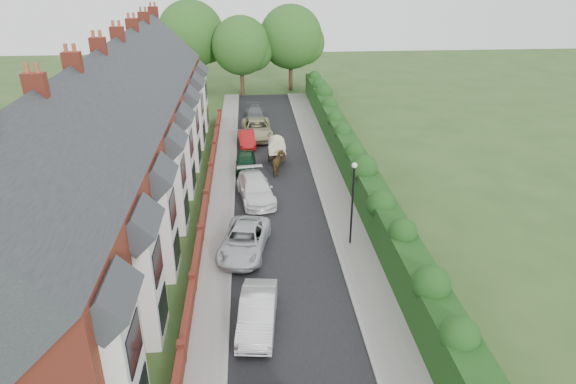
% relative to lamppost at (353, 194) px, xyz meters
% --- Properties ---
extents(ground, '(140.00, 140.00, 0.00)m').
position_rel_lamppost_xyz_m(ground, '(-3.40, -4.00, -3.30)').
color(ground, '#2D4C1E').
rests_on(ground, ground).
extents(road, '(6.00, 58.00, 0.02)m').
position_rel_lamppost_xyz_m(road, '(-3.90, 7.00, -3.29)').
color(road, black).
rests_on(road, ground).
extents(pavement_hedge_side, '(2.20, 58.00, 0.12)m').
position_rel_lamppost_xyz_m(pavement_hedge_side, '(0.20, 7.00, -3.24)').
color(pavement_hedge_side, gray).
rests_on(pavement_hedge_side, ground).
extents(pavement_house_side, '(1.70, 58.00, 0.12)m').
position_rel_lamppost_xyz_m(pavement_house_side, '(-7.75, 7.00, -3.24)').
color(pavement_house_side, gray).
rests_on(pavement_house_side, ground).
extents(kerb_hedge_side, '(0.18, 58.00, 0.13)m').
position_rel_lamppost_xyz_m(kerb_hedge_side, '(-0.85, 7.00, -3.23)').
color(kerb_hedge_side, gray).
rests_on(kerb_hedge_side, ground).
extents(kerb_house_side, '(0.18, 58.00, 0.13)m').
position_rel_lamppost_xyz_m(kerb_house_side, '(-6.95, 7.00, -3.23)').
color(kerb_house_side, gray).
rests_on(kerb_house_side, ground).
extents(hedge, '(2.10, 58.00, 2.85)m').
position_rel_lamppost_xyz_m(hedge, '(2.00, 7.00, -1.70)').
color(hedge, '#1B3D13').
rests_on(hedge, ground).
extents(terrace_row, '(9.05, 40.50, 11.50)m').
position_rel_lamppost_xyz_m(terrace_row, '(-14.27, 5.98, 1.18)').
color(terrace_row, '#993627').
rests_on(terrace_row, ground).
extents(garden_wall_row, '(0.35, 40.35, 1.10)m').
position_rel_lamppost_xyz_m(garden_wall_row, '(-8.75, 6.00, -2.84)').
color(garden_wall_row, maroon).
rests_on(garden_wall_row, ground).
extents(lamppost, '(0.32, 0.32, 5.16)m').
position_rel_lamppost_xyz_m(lamppost, '(0.00, 0.00, 0.00)').
color(lamppost, black).
rests_on(lamppost, ground).
extents(tree_far_left, '(7.14, 6.80, 9.29)m').
position_rel_lamppost_xyz_m(tree_far_left, '(-6.05, 36.08, 2.41)').
color(tree_far_left, '#332316').
rests_on(tree_far_left, ground).
extents(tree_far_right, '(7.98, 7.60, 10.31)m').
position_rel_lamppost_xyz_m(tree_far_right, '(-0.01, 38.08, 3.02)').
color(tree_far_right, '#332316').
rests_on(tree_far_right, ground).
extents(tree_far_back, '(8.40, 8.00, 10.82)m').
position_rel_lamppost_xyz_m(tree_far_back, '(-11.99, 39.08, 3.32)').
color(tree_far_back, '#332316').
rests_on(tree_far_back, ground).
extents(car_silver_a, '(2.06, 4.69, 1.50)m').
position_rel_lamppost_xyz_m(car_silver_a, '(-5.57, -6.90, -2.55)').
color(car_silver_a, silver).
rests_on(car_silver_a, ground).
extents(car_silver_b, '(3.37, 5.63, 1.46)m').
position_rel_lamppost_xyz_m(car_silver_b, '(-6.18, -0.32, -2.57)').
color(car_silver_b, silver).
rests_on(car_silver_b, ground).
extents(car_white, '(2.96, 5.66, 1.57)m').
position_rel_lamppost_xyz_m(car_white, '(-5.40, 6.60, -2.51)').
color(car_white, white).
rests_on(car_white, ground).
extents(car_green, '(1.63, 3.85, 1.30)m').
position_rel_lamppost_xyz_m(car_green, '(-6.08, 12.20, -2.65)').
color(car_green, '#0F321A').
rests_on(car_green, ground).
extents(car_red, '(1.65, 4.00, 1.29)m').
position_rel_lamppost_xyz_m(car_red, '(-5.98, 17.78, -2.65)').
color(car_red, '#9D1113').
rests_on(car_red, ground).
extents(car_beige, '(2.96, 5.91, 1.61)m').
position_rel_lamppost_xyz_m(car_beige, '(-5.00, 20.06, -2.49)').
color(car_beige, tan).
rests_on(car_beige, ground).
extents(car_grey, '(1.96, 4.59, 1.32)m').
position_rel_lamppost_xyz_m(car_grey, '(-5.12, 25.93, -2.64)').
color(car_grey, '#595C61').
rests_on(car_grey, ground).
extents(horse, '(1.27, 2.17, 1.73)m').
position_rel_lamppost_xyz_m(horse, '(-3.53, 10.97, -2.43)').
color(horse, '#4D381C').
rests_on(horse, ground).
extents(horse_cart, '(1.42, 3.15, 2.27)m').
position_rel_lamppost_xyz_m(horse_cart, '(-3.53, 13.18, -2.00)').
color(horse_cart, black).
rests_on(horse_cart, ground).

